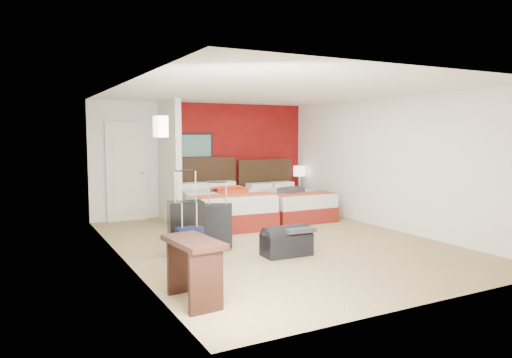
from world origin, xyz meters
TOP-DOWN VIEW (x-y plane):
  - ground at (0.00, 0.00)m, footprint 6.50×6.50m
  - room_walls at (-1.40, 1.42)m, footprint 5.02×6.52m
  - red_accent_panel at (0.75, 3.23)m, footprint 3.50×0.04m
  - partition_wall at (-1.00, 2.61)m, footprint 0.12×1.20m
  - entry_door at (-1.75, 3.20)m, footprint 0.82×0.06m
  - bed_left at (-0.12, 1.94)m, footprint 1.65×2.26m
  - bed_right at (1.42, 1.94)m, footprint 1.36×1.92m
  - red_suitcase_open at (-0.02, 1.84)m, footprint 0.59×0.77m
  - jacket_bundle at (1.32, 1.64)m, footprint 0.56×0.50m
  - nightstand at (2.28, 2.79)m, footprint 0.37×0.37m
  - table_lamp at (2.28, 2.79)m, footprint 0.38×0.38m
  - suitcase_black at (-1.58, -0.03)m, footprint 0.56×0.40m
  - suitcase_charcoal at (-1.03, 0.06)m, footprint 0.54×0.45m
  - suitcase_navy at (-1.73, -0.59)m, footprint 0.36×0.23m
  - duffel_bag at (-0.28, -0.81)m, footprint 0.74×0.41m
  - jacket_draped at (-0.13, -0.86)m, footprint 0.48×0.41m
  - desk at (-2.20, -2.03)m, footprint 0.49×0.87m

SIDE VIEW (x-z plane):
  - ground at x=0.00m, z-range 0.00..0.00m
  - duffel_bag at x=-0.28m, z-range 0.00..0.37m
  - suitcase_navy at x=-1.73m, z-range 0.00..0.49m
  - nightstand at x=2.28m, z-range 0.00..0.51m
  - bed_right at x=1.42m, z-range 0.00..0.57m
  - bed_left at x=-0.12m, z-range 0.00..0.65m
  - suitcase_charcoal at x=-1.03m, z-range 0.00..0.68m
  - desk at x=-2.20m, z-range 0.00..0.70m
  - suitcase_black at x=-1.58m, z-range 0.00..0.77m
  - jacket_draped at x=-0.13m, z-range 0.37..0.43m
  - jacket_bundle at x=1.32m, z-range 0.57..0.69m
  - red_suitcase_open at x=-0.02m, z-range 0.65..0.74m
  - table_lamp at x=2.28m, z-range 0.51..1.04m
  - entry_door at x=-1.75m, z-range 0.00..2.05m
  - red_accent_panel at x=0.75m, z-range 0.00..2.50m
  - partition_wall at x=-1.00m, z-range 0.00..2.50m
  - room_walls at x=-1.40m, z-range 0.01..2.51m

